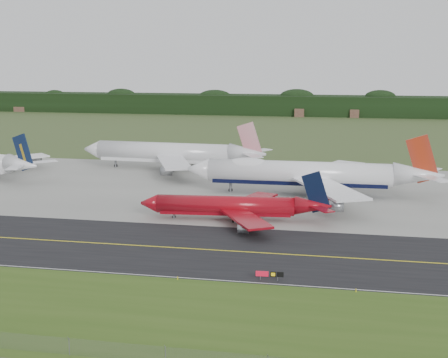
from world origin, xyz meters
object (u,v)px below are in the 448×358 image
at_px(jet_ba_747, 308,174).
at_px(jet_red_737, 236,206).
at_px(taxiway_sign, 269,274).
at_px(jet_star_tail, 173,153).

relative_size(jet_ba_747, jet_red_737, 1.56).
distance_m(jet_ba_747, taxiway_sign, 64.96).
bearing_deg(jet_ba_747, taxiway_sign, -91.91).
bearing_deg(jet_red_737, jet_star_tail, 117.67).
xyz_separation_m(jet_ba_747, jet_red_737, (-13.94, -28.61, -2.49)).
bearing_deg(jet_ba_747, jet_star_tail, 146.60).
distance_m(jet_red_737, jet_star_tail, 65.26).
xyz_separation_m(jet_ba_747, jet_star_tail, (-44.23, 29.16, -0.32)).
xyz_separation_m(jet_red_737, jet_star_tail, (-30.28, 57.77, 2.17)).
height_order(jet_ba_747, jet_red_737, jet_ba_747).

